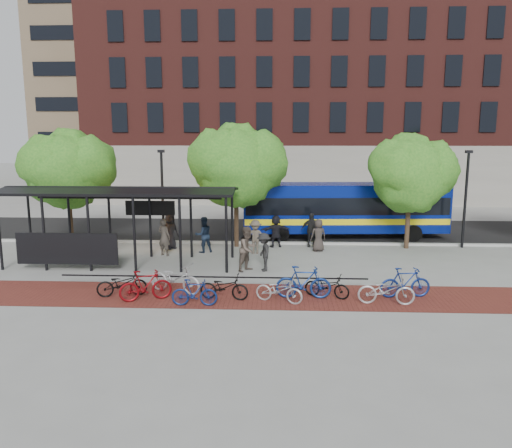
{
  "coord_description": "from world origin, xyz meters",
  "views": [
    {
      "loc": [
        -0.77,
        -22.75,
        5.92
      ],
      "look_at": [
        -1.86,
        1.25,
        1.6
      ],
      "focal_mm": 35.0,
      "sensor_mm": 36.0,
      "label": 1
    }
  ],
  "objects_px": {
    "lamp_post_right": "(466,196)",
    "bike_8": "(327,286)",
    "bus_shelter": "(117,199)",
    "tree_a": "(69,167)",
    "bus": "(344,207)",
    "pedestrian_3": "(255,237)",
    "pedestrian_6": "(318,235)",
    "bike_7": "(303,282)",
    "pedestrian_4": "(311,230)",
    "bike_0": "(122,284)",
    "pedestrian_8": "(248,249)",
    "bike_4": "(224,287)",
    "tree_b": "(238,163)",
    "lamp_post_left": "(162,194)",
    "bike_11": "(405,283)",
    "bike_1": "(145,285)",
    "pedestrian_9": "(264,252)",
    "bike_10": "(386,290)",
    "pedestrian_1": "(164,237)",
    "pedestrian_5": "(276,231)",
    "pedestrian_2": "(204,235)",
    "tree_c": "(412,171)",
    "pedestrian_0": "(170,231)",
    "bike_2": "(175,278)",
    "bike_6": "(279,290)"
  },
  "relations": [
    {
      "from": "bike_1",
      "to": "pedestrian_1",
      "type": "xyz_separation_m",
      "value": [
        -0.87,
        6.8,
        0.36
      ]
    },
    {
      "from": "tree_a",
      "to": "tree_b",
      "type": "bearing_deg",
      "value": 0.0
    },
    {
      "from": "pedestrian_6",
      "to": "pedestrian_9",
      "type": "relative_size",
      "value": 0.98
    },
    {
      "from": "lamp_post_right",
      "to": "bike_8",
      "type": "xyz_separation_m",
      "value": [
        -7.97,
        -8.64,
        -2.3
      ]
    },
    {
      "from": "lamp_post_left",
      "to": "bike_7",
      "type": "xyz_separation_m",
      "value": [
        7.16,
        -8.78,
        -2.14
      ]
    },
    {
      "from": "bike_10",
      "to": "pedestrian_6",
      "type": "distance_m",
      "value": 8.28
    },
    {
      "from": "bike_10",
      "to": "pedestrian_6",
      "type": "xyz_separation_m",
      "value": [
        -1.77,
        8.08,
        0.31
      ]
    },
    {
      "from": "lamp_post_right",
      "to": "pedestrian_1",
      "type": "height_order",
      "value": "lamp_post_right"
    },
    {
      "from": "bus_shelter",
      "to": "pedestrian_0",
      "type": "height_order",
      "value": "bus_shelter"
    },
    {
      "from": "bike_2",
      "to": "pedestrian_9",
      "type": "bearing_deg",
      "value": -24.09
    },
    {
      "from": "bike_0",
      "to": "bike_4",
      "type": "distance_m",
      "value": 3.83
    },
    {
      "from": "bike_4",
      "to": "tree_b",
      "type": "bearing_deg",
      "value": 8.75
    },
    {
      "from": "bike_7",
      "to": "bike_11",
      "type": "bearing_deg",
      "value": -84.64
    },
    {
      "from": "bike_1",
      "to": "bike_8",
      "type": "xyz_separation_m",
      "value": [
        6.57,
        0.64,
        -0.12
      ]
    },
    {
      "from": "bike_1",
      "to": "pedestrian_3",
      "type": "relative_size",
      "value": 1.1
    },
    {
      "from": "bus",
      "to": "pedestrian_2",
      "type": "xyz_separation_m",
      "value": [
        -7.57,
        -4.18,
        -0.88
      ]
    },
    {
      "from": "pedestrian_1",
      "to": "pedestrian_8",
      "type": "height_order",
      "value": "pedestrian_8"
    },
    {
      "from": "pedestrian_3",
      "to": "bike_0",
      "type": "bearing_deg",
      "value": -117.35
    },
    {
      "from": "tree_c",
      "to": "pedestrian_8",
      "type": "distance_m",
      "value": 10.0
    },
    {
      "from": "bike_0",
      "to": "pedestrian_6",
      "type": "height_order",
      "value": "pedestrian_6"
    },
    {
      "from": "bike_11",
      "to": "pedestrian_8",
      "type": "distance_m",
      "value": 6.92
    },
    {
      "from": "bus",
      "to": "pedestrian_0",
      "type": "relative_size",
      "value": 6.22
    },
    {
      "from": "bike_7",
      "to": "pedestrian_6",
      "type": "height_order",
      "value": "pedestrian_6"
    },
    {
      "from": "pedestrian_4",
      "to": "pedestrian_6",
      "type": "distance_m",
      "value": 1.11
    },
    {
      "from": "bus_shelter",
      "to": "bike_7",
      "type": "bearing_deg",
      "value": -29.56
    },
    {
      "from": "bus_shelter",
      "to": "pedestrian_0",
      "type": "relative_size",
      "value": 5.62
    },
    {
      "from": "bus_shelter",
      "to": "tree_a",
      "type": "height_order",
      "value": "tree_a"
    },
    {
      "from": "tree_c",
      "to": "lamp_post_right",
      "type": "relative_size",
      "value": 1.16
    },
    {
      "from": "pedestrian_1",
      "to": "pedestrian_5",
      "type": "bearing_deg",
      "value": -134.05
    },
    {
      "from": "bus_shelter",
      "to": "pedestrian_6",
      "type": "relative_size",
      "value": 6.36
    },
    {
      "from": "bike_7",
      "to": "pedestrian_4",
      "type": "distance_m",
      "value": 8.67
    },
    {
      "from": "pedestrian_8",
      "to": "bike_11",
      "type": "bearing_deg",
      "value": -81.17
    },
    {
      "from": "pedestrian_4",
      "to": "pedestrian_3",
      "type": "bearing_deg",
      "value": -151.02
    },
    {
      "from": "bike_8",
      "to": "lamp_post_left",
      "type": "bearing_deg",
      "value": 64.41
    },
    {
      "from": "bike_0",
      "to": "bike_10",
      "type": "bearing_deg",
      "value": -107.84
    },
    {
      "from": "tree_c",
      "to": "pedestrian_0",
      "type": "bearing_deg",
      "value": -176.69
    },
    {
      "from": "tree_b",
      "to": "pedestrian_9",
      "type": "relative_size",
      "value": 3.81
    },
    {
      "from": "bus",
      "to": "pedestrian_3",
      "type": "height_order",
      "value": "bus"
    },
    {
      "from": "bus",
      "to": "tree_b",
      "type": "bearing_deg",
      "value": -158.95
    },
    {
      "from": "bike_4",
      "to": "pedestrian_4",
      "type": "height_order",
      "value": "pedestrian_4"
    },
    {
      "from": "pedestrian_2",
      "to": "pedestrian_8",
      "type": "bearing_deg",
      "value": 97.64
    },
    {
      "from": "bus",
      "to": "pedestrian_1",
      "type": "xyz_separation_m",
      "value": [
        -9.42,
        -4.93,
        -0.87
      ]
    },
    {
      "from": "tree_c",
      "to": "lamp_post_right",
      "type": "xyz_separation_m",
      "value": [
        2.91,
        0.25,
        -1.31
      ]
    },
    {
      "from": "bus",
      "to": "bike_7",
      "type": "distance_m",
      "value": 11.64
    },
    {
      "from": "bike_7",
      "to": "pedestrian_3",
      "type": "bearing_deg",
      "value": 18.03
    },
    {
      "from": "bus_shelter",
      "to": "bike_1",
      "type": "xyz_separation_m",
      "value": [
        2.6,
        -5.21,
        -2.43
      ]
    },
    {
      "from": "pedestrian_8",
      "to": "pedestrian_3",
      "type": "bearing_deg",
      "value": 35.27
    },
    {
      "from": "bike_7",
      "to": "pedestrian_1",
      "type": "xyz_separation_m",
      "value": [
        -6.56,
        6.3,
        0.32
      ]
    },
    {
      "from": "bus",
      "to": "bike_6",
      "type": "xyz_separation_m",
      "value": [
        -3.74,
        -11.71,
        -1.34
      ]
    },
    {
      "from": "lamp_post_right",
      "to": "bike_0",
      "type": "relative_size",
      "value": 2.81
    }
  ]
}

